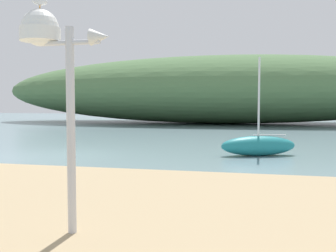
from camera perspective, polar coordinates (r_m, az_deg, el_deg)
ground_plane at (r=15.69m, az=-15.90°, el=-4.20°), size 120.00×120.00×0.00m
distant_hill at (r=40.00m, az=7.53°, el=5.40°), size 47.65×15.00×6.96m
mast_structure at (r=5.68m, az=-17.48°, el=11.29°), size 1.31×0.56×3.15m
seagull_on_radar at (r=5.87m, az=-18.87°, el=17.46°), size 0.25×0.23×0.21m
sailboat_east_reach at (r=15.24m, az=13.41°, el=-2.84°), size 3.11×1.91×3.83m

